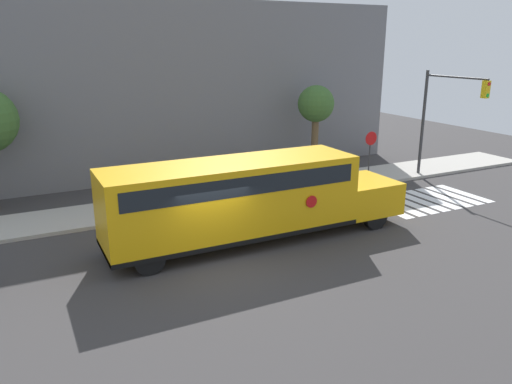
{
  "coord_description": "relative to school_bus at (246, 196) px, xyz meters",
  "views": [
    {
      "loc": [
        -5.6,
        -14.2,
        7.01
      ],
      "look_at": [
        2.4,
        1.74,
        1.68
      ],
      "focal_mm": 35.0,
      "sensor_mm": 36.0,
      "label": 1
    }
  ],
  "objects": [
    {
      "name": "school_bus",
      "position": [
        0.0,
        0.0,
        0.0
      ],
      "size": [
        11.51,
        2.57,
        3.05
      ],
      "color": "#EAA80F",
      "rests_on": "ground"
    },
    {
      "name": "tree_near_sidewalk",
      "position": [
        7.93,
        7.65,
        1.97
      ],
      "size": [
        2.0,
        2.0,
        4.84
      ],
      "color": "brown",
      "rests_on": "ground"
    },
    {
      "name": "ground_plane",
      "position": [
        -1.73,
        -1.24,
        -1.74
      ],
      "size": [
        60.0,
        60.0,
        0.0
      ],
      "primitive_type": "plane",
      "color": "#3A3838"
    },
    {
      "name": "stop_sign",
      "position": [
        9.38,
        4.62,
        0.02
      ],
      "size": [
        0.71,
        0.1,
        2.66
      ],
      "color": "#38383A",
      "rests_on": "ground"
    },
    {
      "name": "traffic_light",
      "position": [
        12.64,
        3.12,
        2.05
      ],
      "size": [
        0.28,
        3.92,
        5.67
      ],
      "color": "#38383A",
      "rests_on": "ground"
    },
    {
      "name": "sidewalk_strip",
      "position": [
        -1.73,
        5.26,
        -1.66
      ],
      "size": [
        44.0,
        3.0,
        0.15
      ],
      "color": "#B2ADA3",
      "rests_on": "ground"
    },
    {
      "name": "crosswalk_stripes",
      "position": [
        9.68,
        0.76,
        -1.74
      ],
      "size": [
        5.4,
        3.2,
        0.01
      ],
      "color": "white",
      "rests_on": "ground"
    },
    {
      "name": "building_backdrop",
      "position": [
        -1.73,
        11.76,
        2.87
      ],
      "size": [
        32.0,
        4.0,
        9.21
      ],
      "color": "slate",
      "rests_on": "ground"
    }
  ]
}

